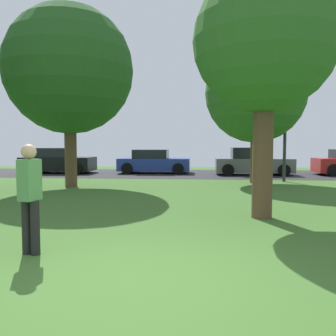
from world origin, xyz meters
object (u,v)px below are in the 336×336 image
(birch_tree_lone, at_px, (69,70))
(parked_car_grey, at_px, (253,162))
(parked_car_black, at_px, (58,162))
(parked_car_blue, at_px, (154,162))
(oak_tree_right, at_px, (265,43))
(oak_tree_left, at_px, (255,93))
(person_thrower, at_px, (30,194))
(street_lamp_post, at_px, (285,132))

(birch_tree_lone, bearing_deg, parked_car_grey, 37.47)
(parked_car_black, relative_size, parked_car_blue, 0.99)
(oak_tree_right, height_order, oak_tree_left, oak_tree_left)
(person_thrower, distance_m, street_lamp_post, 13.09)
(person_thrower, distance_m, parked_car_black, 16.03)
(oak_tree_left, distance_m, birch_tree_lone, 7.85)
(birch_tree_lone, xyz_separation_m, parked_car_blue, (2.46, 6.84, -3.97))
(parked_car_grey, bearing_deg, street_lamp_post, -75.55)
(parked_car_blue, height_order, street_lamp_post, street_lamp_post)
(person_thrower, height_order, street_lamp_post, street_lamp_post)
(street_lamp_post, bearing_deg, parked_car_blue, 147.48)
(oak_tree_right, xyz_separation_m, parked_car_blue, (-4.11, 12.33, -3.36))
(parked_car_blue, height_order, parked_car_grey, parked_car_grey)
(oak_tree_left, relative_size, birch_tree_lone, 0.86)
(birch_tree_lone, xyz_separation_m, street_lamp_post, (8.96, 2.70, -2.35))
(oak_tree_left, relative_size, person_thrower, 3.57)
(oak_tree_left, height_order, parked_car_blue, oak_tree_left)
(oak_tree_left, relative_size, parked_car_blue, 1.49)
(oak_tree_left, distance_m, parked_car_black, 11.95)
(oak_tree_left, xyz_separation_m, parked_car_blue, (-5.07, 4.75, -3.30))
(oak_tree_left, bearing_deg, person_thrower, -115.07)
(person_thrower, xyz_separation_m, parked_car_grey, (5.54, 14.80, -0.27))
(birch_tree_lone, xyz_separation_m, person_thrower, (2.52, -8.62, -3.65))
(birch_tree_lone, height_order, street_lamp_post, birch_tree_lone)
(parked_car_black, bearing_deg, oak_tree_left, -21.87)
(oak_tree_right, distance_m, parked_car_grey, 12.22)
(oak_tree_left, xyz_separation_m, parked_car_grey, (0.53, 4.09, -3.25))
(birch_tree_lone, bearing_deg, oak_tree_left, 15.53)
(birch_tree_lone, xyz_separation_m, parked_car_grey, (8.06, 6.18, -3.92))
(oak_tree_right, distance_m, person_thrower, 5.96)
(person_thrower, distance_m, parked_car_blue, 15.46)
(parked_car_grey, bearing_deg, parked_car_black, 178.98)
(person_thrower, bearing_deg, street_lamp_post, 162.86)
(birch_tree_lone, bearing_deg, person_thrower, -73.71)
(oak_tree_right, bearing_deg, parked_car_black, 129.29)
(person_thrower, bearing_deg, birch_tree_lone, -151.21)
(oak_tree_left, height_order, parked_car_grey, oak_tree_left)
(person_thrower, bearing_deg, parked_car_grey, 171.97)
(birch_tree_lone, bearing_deg, street_lamp_post, 16.76)
(person_thrower, distance_m, parked_car_grey, 15.81)
(oak_tree_left, height_order, parked_car_black, oak_tree_left)
(oak_tree_right, relative_size, parked_car_grey, 1.36)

